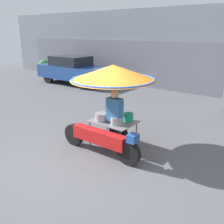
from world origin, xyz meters
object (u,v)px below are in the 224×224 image
at_px(vendor_motorcycle_cart, 112,83).
at_px(vendor_person, 115,117).
at_px(potted_plant, 44,65).
at_px(parked_car, 73,70).

height_order(vendor_motorcycle_cart, vendor_person, vendor_motorcycle_cart).
height_order(vendor_motorcycle_cart, potted_plant, vendor_motorcycle_cart).
xyz_separation_m(vendor_motorcycle_cart, parked_car, (-6.72, 5.20, -0.88)).
bearing_deg(vendor_person, vendor_motorcycle_cart, 152.82).
distance_m(vendor_motorcycle_cart, vendor_person, 0.84).
bearing_deg(vendor_motorcycle_cart, parked_car, 142.26).
xyz_separation_m(vendor_motorcycle_cart, vendor_person, (0.13, -0.07, -0.82)).
distance_m(parked_car, potted_plant, 4.43).
height_order(vendor_motorcycle_cart, parked_car, vendor_motorcycle_cart).
relative_size(vendor_person, potted_plant, 1.59).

